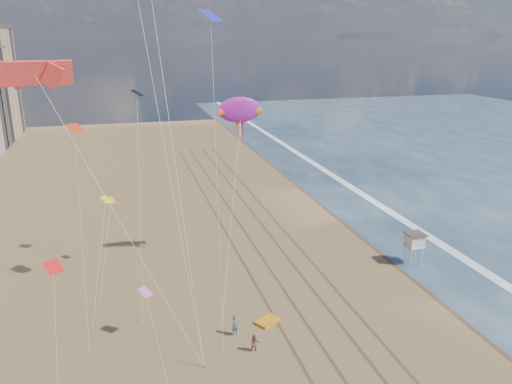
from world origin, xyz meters
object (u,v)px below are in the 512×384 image
at_px(grounded_kite, 267,321).
at_px(show_kite, 240,110).
at_px(lifeguard_stand, 415,240).
at_px(kite_flyer_a, 235,325).
at_px(kite_flyer_b, 255,343).

distance_m(grounded_kite, show_kite, 21.00).
bearing_deg(grounded_kite, lifeguard_stand, -10.26).
height_order(grounded_kite, kite_flyer_a, kite_flyer_a).
xyz_separation_m(show_kite, kite_flyer_a, (-3.86, -13.82, -15.94)).
relative_size(kite_flyer_a, kite_flyer_b, 1.21).
distance_m(lifeguard_stand, show_kite, 23.67).
distance_m(lifeguard_stand, kite_flyer_a, 23.66).
height_order(grounded_kite, show_kite, show_kite).
relative_size(show_kite, kite_flyer_a, 11.29).
xyz_separation_m(lifeguard_stand, grounded_kite, (-18.88, -7.19, -2.64)).
distance_m(lifeguard_stand, kite_flyer_b, 23.88).
xyz_separation_m(lifeguard_stand, show_kite, (-18.20, 5.45, 14.11)).
distance_m(show_kite, kite_flyer_a, 21.44).
distance_m(kite_flyer_a, kite_flyer_b, 2.86).
height_order(grounded_kite, kite_flyer_b, kite_flyer_b).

